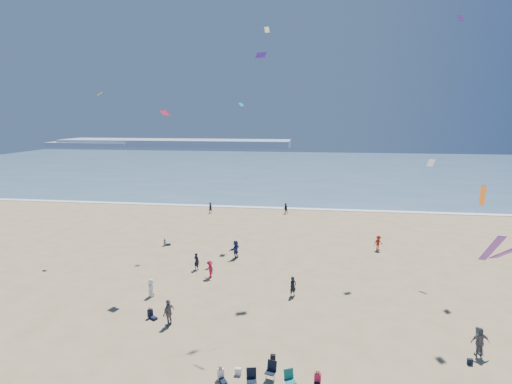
# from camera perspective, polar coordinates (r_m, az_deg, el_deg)

# --- Properties ---
(ocean) EXTENTS (220.00, 100.00, 0.06)m
(ocean) POSITION_cam_1_polar(r_m,az_deg,el_deg) (111.04, 5.24, 3.46)
(ocean) COLOR #476B84
(ocean) RESTS_ON ground
(surf_line) EXTENTS (220.00, 1.20, 0.08)m
(surf_line) POSITION_cam_1_polar(r_m,az_deg,el_deg) (61.85, 2.93, -2.30)
(surf_line) COLOR white
(surf_line) RESTS_ON ground
(headland_far) EXTENTS (110.00, 20.00, 3.20)m
(headland_far) POSITION_cam_1_polar(r_m,az_deg,el_deg) (196.59, -11.49, 6.89)
(headland_far) COLOR #7A8EA8
(headland_far) RESTS_ON ground
(headland_near) EXTENTS (40.00, 14.00, 2.00)m
(headland_near) POSITION_cam_1_polar(r_m,az_deg,el_deg) (208.94, -22.42, 6.35)
(headland_near) COLOR #7A8EA8
(headland_near) RESTS_ON ground
(standing_flyers) EXTENTS (32.83, 44.99, 1.95)m
(standing_flyers) POSITION_cam_1_polar(r_m,az_deg,el_deg) (31.84, 10.82, -13.72)
(standing_flyers) COLOR #3A41A1
(standing_flyers) RESTS_ON ground
(seated_group) EXTENTS (17.23, 29.76, 0.84)m
(seated_group) POSITION_cam_1_polar(r_m,az_deg,el_deg) (27.24, -6.36, -19.12)
(seated_group) COLOR white
(seated_group) RESTS_ON ground
(chair_cluster) EXTENTS (2.75, 1.52, 1.00)m
(chair_cluster) POSITION_cam_1_polar(r_m,az_deg,el_deg) (23.08, 2.12, -24.91)
(chair_cluster) COLOR black
(chair_cluster) RESTS_ON ground
(white_tote) EXTENTS (0.35, 0.20, 0.40)m
(white_tote) POSITION_cam_1_polar(r_m,az_deg,el_deg) (24.00, -2.56, -24.23)
(white_tote) COLOR silver
(white_tote) RESTS_ON ground
(black_backpack) EXTENTS (0.30, 0.22, 0.38)m
(black_backpack) POSITION_cam_1_polar(r_m,az_deg,el_deg) (25.07, 2.43, -22.57)
(black_backpack) COLOR black
(black_backpack) RESTS_ON ground
(navy_bag) EXTENTS (0.28, 0.18, 0.34)m
(navy_bag) POSITION_cam_1_polar(r_m,az_deg,el_deg) (27.64, 28.25, -20.56)
(navy_bag) COLOR black
(navy_bag) RESTS_ON ground
(kites_aloft) EXTENTS (35.54, 37.99, 27.07)m
(kites_aloft) POSITION_cam_1_polar(r_m,az_deg,el_deg) (28.04, 18.40, 12.11)
(kites_aloft) COLOR #E566C3
(kites_aloft) RESTS_ON ground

